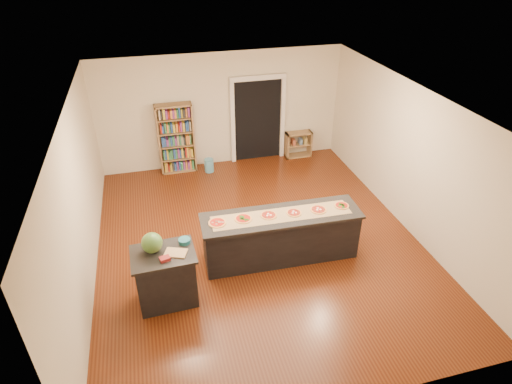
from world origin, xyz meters
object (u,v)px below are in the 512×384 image
object	(u,v)px
watermelon	(152,243)
kitchen_island	(281,236)
bookshelf	(176,139)
low_shelf	(298,144)
waste_bin	(209,165)
side_counter	(166,277)

from	to	relation	value
watermelon	kitchen_island	bearing A→B (deg)	12.24
kitchen_island	bookshelf	distance (m)	4.11
bookshelf	low_shelf	xyz separation A→B (m)	(3.15, 0.01, -0.52)
waste_bin	watermelon	bearing A→B (deg)	-110.03
bookshelf	watermelon	distance (m)	4.38
low_shelf	kitchen_island	bearing A→B (deg)	-113.93
kitchen_island	waste_bin	world-z (taller)	kitchen_island
low_shelf	watermelon	xyz separation A→B (m)	(-3.91, -4.32, 0.78)
kitchen_island	watermelon	bearing A→B (deg)	-165.90
kitchen_island	waste_bin	xyz separation A→B (m)	(-0.72, 3.59, -0.30)
waste_bin	bookshelf	bearing A→B (deg)	161.09
watermelon	bookshelf	bearing A→B (deg)	79.96
bookshelf	low_shelf	world-z (taller)	bookshelf
bookshelf	low_shelf	size ratio (longest dim) A/B	2.54
bookshelf	watermelon	xyz separation A→B (m)	(-0.76, -4.31, 0.25)
bookshelf	low_shelf	distance (m)	3.19
kitchen_island	side_counter	size ratio (longest dim) A/B	2.91
side_counter	watermelon	xyz separation A→B (m)	(-0.13, 0.09, 0.63)
kitchen_island	waste_bin	distance (m)	3.67
bookshelf	watermelon	bearing A→B (deg)	-100.04
side_counter	low_shelf	world-z (taller)	side_counter
kitchen_island	low_shelf	world-z (taller)	kitchen_island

